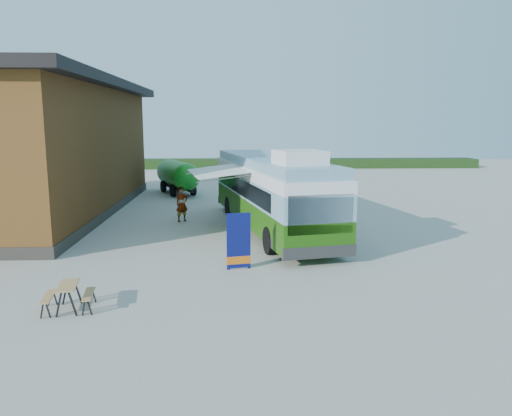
{
  "coord_description": "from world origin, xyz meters",
  "views": [
    {
      "loc": [
        0.38,
        -18.61,
        5.16
      ],
      "look_at": [
        1.33,
        3.09,
        1.4
      ],
      "focal_mm": 35.0,
      "sensor_mm": 36.0,
      "label": 1
    }
  ],
  "objects_px": {
    "bus": "(271,190)",
    "picnic_table": "(68,291)",
    "slurry_tanker": "(178,175)",
    "person_a": "(182,204)",
    "person_b": "(246,197)",
    "banner": "(239,246)"
  },
  "relations": [
    {
      "from": "bus",
      "to": "picnic_table",
      "type": "relative_size",
      "value": 9.27
    },
    {
      "from": "banner",
      "to": "slurry_tanker",
      "type": "relative_size",
      "value": 0.34
    },
    {
      "from": "person_a",
      "to": "banner",
      "type": "bearing_deg",
      "value": -102.76
    },
    {
      "from": "picnic_table",
      "to": "slurry_tanker",
      "type": "relative_size",
      "value": 0.24
    },
    {
      "from": "bus",
      "to": "slurry_tanker",
      "type": "xyz_separation_m",
      "value": [
        -5.85,
        12.63,
        -0.58
      ]
    },
    {
      "from": "person_a",
      "to": "person_b",
      "type": "height_order",
      "value": "person_a"
    },
    {
      "from": "bus",
      "to": "person_b",
      "type": "xyz_separation_m",
      "value": [
        -1.06,
        5.37,
        -1.15
      ]
    },
    {
      "from": "picnic_table",
      "to": "person_a",
      "type": "distance_m",
      "value": 12.61
    },
    {
      "from": "banner",
      "to": "person_a",
      "type": "distance_m",
      "value": 9.2
    },
    {
      "from": "person_b",
      "to": "slurry_tanker",
      "type": "distance_m",
      "value": 8.72
    },
    {
      "from": "picnic_table",
      "to": "slurry_tanker",
      "type": "distance_m",
      "value": 22.84
    },
    {
      "from": "banner",
      "to": "person_b",
      "type": "relative_size",
      "value": 1.27
    },
    {
      "from": "person_a",
      "to": "slurry_tanker",
      "type": "xyz_separation_m",
      "value": [
        -1.36,
        10.35,
        0.44
      ]
    },
    {
      "from": "bus",
      "to": "slurry_tanker",
      "type": "relative_size",
      "value": 2.25
    },
    {
      "from": "bus",
      "to": "person_a",
      "type": "bearing_deg",
      "value": 141.39
    },
    {
      "from": "banner",
      "to": "person_b",
      "type": "xyz_separation_m",
      "value": [
        0.55,
        11.83,
        -0.03
      ]
    },
    {
      "from": "person_b",
      "to": "slurry_tanker",
      "type": "bearing_deg",
      "value": -114.39
    },
    {
      "from": "bus",
      "to": "slurry_tanker",
      "type": "bearing_deg",
      "value": 103.14
    },
    {
      "from": "picnic_table",
      "to": "person_a",
      "type": "relative_size",
      "value": 0.79
    },
    {
      "from": "person_b",
      "to": "person_a",
      "type": "bearing_deg",
      "value": -15.75
    },
    {
      "from": "picnic_table",
      "to": "person_a",
      "type": "height_order",
      "value": "person_a"
    },
    {
      "from": "picnic_table",
      "to": "person_b",
      "type": "distance_m",
      "value": 16.44
    }
  ]
}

